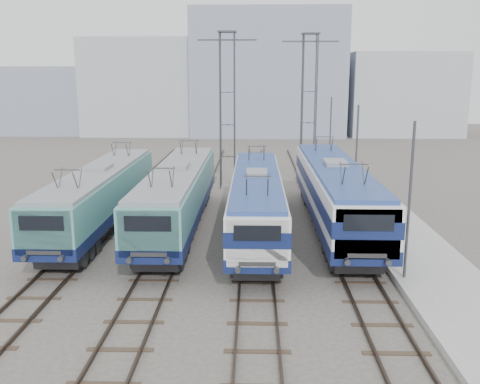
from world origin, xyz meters
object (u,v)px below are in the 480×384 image
object	(u,v)px
locomotive_far_right	(335,190)
catenary_tower_west	(227,104)
mast_mid	(356,160)
locomotive_center_right	(257,198)
catenary_tower_east	(309,102)
locomotive_far_left	(100,193)
locomotive_center_left	(178,193)
mast_rear	(330,138)
mast_front	(409,205)

from	to	relation	value
locomotive_far_right	catenary_tower_west	distance (m)	14.22
locomotive_far_right	mast_mid	distance (m)	4.35
locomotive_center_right	catenary_tower_east	distance (m)	16.51
locomotive_far_left	catenary_tower_west	distance (m)	14.63
locomotive_center_left	mast_mid	bearing A→B (deg)	20.95
locomotive_center_left	mast_rear	bearing A→B (deg)	56.11
locomotive_far_left	mast_mid	distance (m)	15.97
locomotive_far_left	mast_rear	xyz separation A→B (m)	(15.35, 16.18, 1.33)
locomotive_center_left	mast_mid	distance (m)	11.69
locomotive_far_left	catenary_tower_east	world-z (taller)	catenary_tower_east
locomotive_center_left	catenary_tower_east	distance (m)	17.22
catenary_tower_west	catenary_tower_east	bearing A→B (deg)	17.10
mast_front	locomotive_center_right	bearing A→B (deg)	133.56
locomotive_far_left	locomotive_far_right	size ratio (longest dim) A/B	0.92
locomotive_far_right	catenary_tower_west	xyz separation A→B (m)	(-6.75, 11.77, 4.26)
locomotive_far_left	locomotive_center_right	world-z (taller)	locomotive_far_left
locomotive_center_left	mast_rear	size ratio (longest dim) A/B	2.55
locomotive_center_right	locomotive_far_right	size ratio (longest dim) A/B	0.92
locomotive_far_left	mast_mid	size ratio (longest dim) A/B	2.48
catenary_tower_west	mast_front	bearing A→B (deg)	-66.73
locomotive_far_right	mast_rear	world-z (taller)	mast_rear
locomotive_center_left	catenary_tower_east	xyz separation A→B (m)	(8.75, 14.15, 4.42)
locomotive_center_left	catenary_tower_west	world-z (taller)	catenary_tower_west
mast_front	mast_mid	size ratio (longest dim) A/B	1.00
catenary_tower_west	mast_mid	bearing A→B (deg)	-42.93
locomotive_center_right	mast_mid	world-z (taller)	mast_mid
mast_front	mast_mid	distance (m)	12.00
locomotive_center_left	locomotive_center_right	bearing A→B (deg)	-14.56
locomotive_center_right	mast_rear	size ratio (longest dim) A/B	2.45
locomotive_far_right	mast_mid	xyz separation A→B (m)	(1.85, 3.77, 1.11)
locomotive_far_left	locomotive_center_right	xyz separation A→B (m)	(9.00, -1.14, 0.03)
locomotive_far_left	locomotive_center_left	size ratio (longest dim) A/B	0.97
locomotive_center_left	catenary_tower_west	size ratio (longest dim) A/B	1.49
locomotive_center_right	mast_mid	bearing A→B (deg)	39.97
locomotive_center_right	locomotive_far_right	bearing A→B (deg)	18.99
mast_mid	mast_rear	world-z (taller)	same
mast_front	catenary_tower_west	bearing A→B (deg)	113.27
locomotive_center_right	mast_front	bearing A→B (deg)	-46.44
locomotive_far_left	mast_front	size ratio (longest dim) A/B	2.48
catenary_tower_west	mast_rear	distance (m)	9.99
locomotive_far_left	mast_front	xyz separation A→B (m)	(15.35, -7.82, 1.33)
locomotive_center_right	mast_mid	size ratio (longest dim) A/B	2.45
locomotive_center_right	locomotive_far_right	world-z (taller)	locomotive_far_right
catenary_tower_east	mast_front	xyz separation A→B (m)	(2.10, -22.00, -3.14)
catenary_tower_west	locomotive_far_right	bearing A→B (deg)	-60.18
catenary_tower_west	mast_mid	xyz separation A→B (m)	(8.60, -8.00, -3.14)
mast_mid	locomotive_far_right	bearing A→B (deg)	-116.11
locomotive_far_left	locomotive_center_left	world-z (taller)	locomotive_center_left
catenary_tower_east	mast_front	distance (m)	22.32
locomotive_far_right	mast_front	distance (m)	8.50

